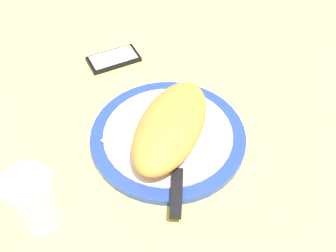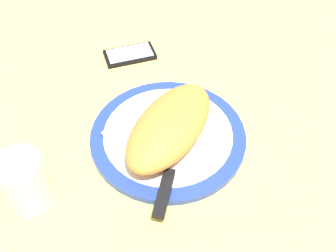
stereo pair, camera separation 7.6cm
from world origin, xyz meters
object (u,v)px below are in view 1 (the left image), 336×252
Objects in this scene: calzone at (171,126)px; water_glass at (34,202)px; fork at (131,125)px; knife at (178,177)px; smartphone at (114,59)px; plate at (168,136)px.

water_glass is (26.21, -7.26, -0.61)cm from calzone.
knife reaches higher than fork.
calzone reaches higher than smartphone.
smartphone is at bearing -113.57° from calzone.
fork is at bearing -65.83° from plate.
fork is 0.83× the size of knife.
fork is 1.25× the size of smartphone.
calzone is at bearing -134.35° from knife.
plate is 27.69cm from water_glass.
fork is 1.65× the size of water_glass.
water_glass is at bearing -15.48° from calzone.
knife is 1.52× the size of smartphone.
smartphone is 42.39cm from water_glass.
calzone is 10.02cm from knife.
smartphone is (-10.94, -25.25, -0.26)cm from plate.
smartphone is at bearing -127.25° from fork.
fork is 15.34cm from knife.
fork is at bearing -178.52° from water_glass.
calzone is 1.31× the size of knife.
knife is (6.73, 6.88, -2.80)cm from calzone.
smartphone is 1.32× the size of water_glass.
knife is 24.18cm from water_glass.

